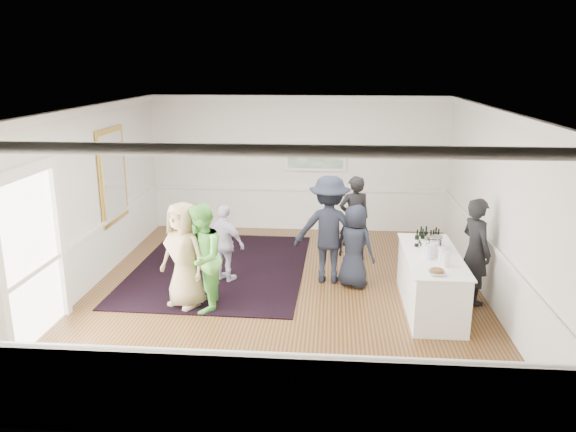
# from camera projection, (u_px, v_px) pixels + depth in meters

# --- Properties ---
(floor) EXTENTS (8.00, 8.00, 0.00)m
(floor) POSITION_uv_depth(u_px,v_px,m) (284.00, 293.00, 9.86)
(floor) COLOR brown
(floor) RESTS_ON ground
(ceiling) EXTENTS (7.00, 8.00, 0.02)m
(ceiling) POSITION_uv_depth(u_px,v_px,m) (284.00, 109.00, 9.02)
(ceiling) COLOR white
(ceiling) RESTS_ON wall_back
(wall_left) EXTENTS (0.02, 8.00, 3.20)m
(wall_left) POSITION_uv_depth(u_px,v_px,m) (83.00, 201.00, 9.71)
(wall_left) COLOR white
(wall_left) RESTS_ON floor
(wall_right) EXTENTS (0.02, 8.00, 3.20)m
(wall_right) POSITION_uv_depth(u_px,v_px,m) (497.00, 209.00, 9.17)
(wall_right) COLOR white
(wall_right) RESTS_ON floor
(wall_back) EXTENTS (7.00, 0.02, 3.20)m
(wall_back) POSITION_uv_depth(u_px,v_px,m) (298.00, 164.00, 13.29)
(wall_back) COLOR white
(wall_back) RESTS_ON floor
(wall_front) EXTENTS (7.00, 0.02, 3.20)m
(wall_front) POSITION_uv_depth(u_px,v_px,m) (249.00, 303.00, 5.60)
(wall_front) COLOR white
(wall_front) RESTS_ON floor
(wainscoting) EXTENTS (7.00, 8.00, 1.00)m
(wainscoting) POSITION_uv_depth(u_px,v_px,m) (284.00, 267.00, 9.73)
(wainscoting) COLOR white
(wainscoting) RESTS_ON floor
(mirror) EXTENTS (0.05, 1.25, 1.85)m
(mirror) POSITION_uv_depth(u_px,v_px,m) (113.00, 175.00, 10.90)
(mirror) COLOR gold
(mirror) RESTS_ON wall_left
(doorway) EXTENTS (0.10, 1.78, 2.56)m
(doorway) POSITION_uv_depth(u_px,v_px,m) (30.00, 246.00, 7.93)
(doorway) COLOR white
(doorway) RESTS_ON wall_left
(landscape_painting) EXTENTS (1.44, 0.06, 0.66)m
(landscape_painting) POSITION_uv_depth(u_px,v_px,m) (315.00, 157.00, 13.16)
(landscape_painting) COLOR white
(landscape_painting) RESTS_ON wall_back
(area_rug) EXTENTS (3.37, 4.38, 0.02)m
(area_rug) POSITION_uv_depth(u_px,v_px,m) (220.00, 268.00, 11.06)
(area_rug) COLOR black
(area_rug) RESTS_ON floor
(serving_table) EXTENTS (0.87, 2.30, 0.93)m
(serving_table) POSITION_uv_depth(u_px,v_px,m) (431.00, 281.00, 9.17)
(serving_table) COLOR white
(serving_table) RESTS_ON floor
(bartender) EXTENTS (0.65, 0.77, 1.80)m
(bartender) POSITION_uv_depth(u_px,v_px,m) (476.00, 251.00, 9.30)
(bartender) COLOR black
(bartender) RESTS_ON floor
(guest_tan) EXTENTS (1.03, 0.92, 1.78)m
(guest_tan) POSITION_uv_depth(u_px,v_px,m) (184.00, 255.00, 9.14)
(guest_tan) COLOR tan
(guest_tan) RESTS_ON floor
(guest_green) EXTENTS (0.77, 0.94, 1.78)m
(guest_green) POSITION_uv_depth(u_px,v_px,m) (201.00, 258.00, 9.00)
(guest_green) COLOR #65C950
(guest_green) RESTS_ON floor
(guest_lilac) EXTENTS (0.91, 0.71, 1.44)m
(guest_lilac) POSITION_uv_depth(u_px,v_px,m) (225.00, 244.00, 10.26)
(guest_lilac) COLOR silver
(guest_lilac) RESTS_ON floor
(guest_dark_a) EXTENTS (1.32, 0.81, 1.98)m
(guest_dark_a) POSITION_uv_depth(u_px,v_px,m) (329.00, 229.00, 10.19)
(guest_dark_a) COLOR black
(guest_dark_a) RESTS_ON floor
(guest_dark_b) EXTENTS (0.74, 0.59, 1.76)m
(guest_dark_b) POSITION_uv_depth(u_px,v_px,m) (354.00, 218.00, 11.33)
(guest_dark_b) COLOR black
(guest_dark_b) RESTS_ON floor
(guest_navy) EXTENTS (0.88, 0.80, 1.51)m
(guest_navy) POSITION_uv_depth(u_px,v_px,m) (355.00, 246.00, 10.01)
(guest_navy) COLOR black
(guest_navy) RESTS_ON floor
(wine_bottles) EXTENTS (0.44, 0.30, 0.31)m
(wine_bottles) POSITION_uv_depth(u_px,v_px,m) (428.00, 236.00, 9.47)
(wine_bottles) COLOR black
(wine_bottles) RESTS_ON serving_table
(juice_pitchers) EXTENTS (0.34, 0.64, 0.24)m
(juice_pitchers) POSITION_uv_depth(u_px,v_px,m) (435.00, 252.00, 8.79)
(juice_pitchers) COLOR #82C345
(juice_pitchers) RESTS_ON serving_table
(ice_bucket) EXTENTS (0.26, 0.26, 0.25)m
(ice_bucket) POSITION_uv_depth(u_px,v_px,m) (434.00, 244.00, 9.21)
(ice_bucket) COLOR silver
(ice_bucket) RESTS_ON serving_table
(nut_bowl) EXTENTS (0.26, 0.26, 0.08)m
(nut_bowl) POSITION_uv_depth(u_px,v_px,m) (437.00, 272.00, 8.18)
(nut_bowl) COLOR white
(nut_bowl) RESTS_ON serving_table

